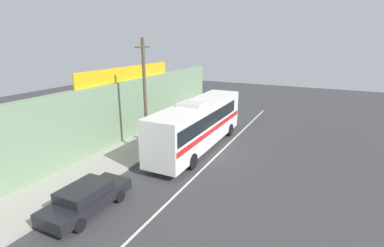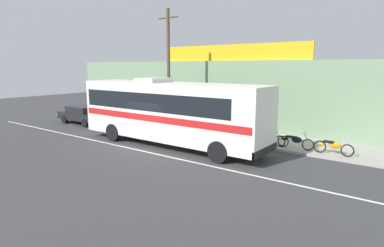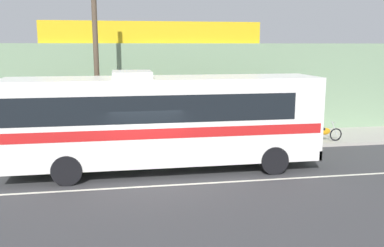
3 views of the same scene
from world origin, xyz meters
The scene contains 11 objects.
ground_plane centered at (0.00, 0.00, 0.00)m, with size 70.00×70.00×0.00m, color #3A3A3D.
sidewalk_slab centered at (0.00, 5.20, 0.07)m, with size 30.00×3.60×0.14m, color #A8A399.
storefront_facade centered at (0.00, 7.35, 2.40)m, with size 30.00×0.70×4.80m, color gray.
storefront_billboard centered at (0.91, 7.35, 5.35)m, with size 11.23×0.12×1.10m, color gold.
road_center_stripe centered at (0.00, -0.80, 0.00)m, with size 30.00×0.14×0.01m, color silver.
intercity_bus centered at (0.66, 0.99, 2.07)m, with size 11.58×2.61×3.78m.
utility_pole centered at (-1.80, 3.90, 4.26)m, with size 1.60×0.22×7.97m.
motorcycle_black centered at (6.82, 3.99, 0.57)m, with size 1.93×0.56×0.94m.
motorcycle_blue centered at (8.71, 3.97, 0.57)m, with size 1.90×0.56×0.94m.
motorcycle_red centered at (5.38, 3.93, 0.57)m, with size 1.88×0.56×0.94m.
pedestrian_by_curb centered at (-0.04, 4.91, 1.12)m, with size 0.30×0.48×1.69m.
Camera 3 is at (-0.88, -14.39, 4.69)m, focal length 39.27 mm.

